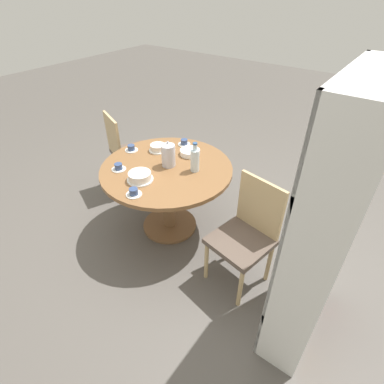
{
  "coord_description": "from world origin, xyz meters",
  "views": [
    {
      "loc": [
        1.71,
        1.54,
        2.11
      ],
      "look_at": [
        0.0,
        0.28,
        0.55
      ],
      "focal_mm": 28.0,
      "sensor_mm": 36.0,
      "label": 1
    }
  ],
  "objects_px": {
    "coffee_pot": "(168,154)",
    "cup_b": "(119,167)",
    "cup_c": "(134,192)",
    "chair_a": "(246,233)",
    "cake_second": "(158,148)",
    "cup_a": "(184,143)",
    "bookshelf": "(321,233)",
    "chair_b": "(127,150)",
    "cup_d": "(131,148)",
    "cake_main": "(140,177)",
    "water_bottle": "(195,160)"
  },
  "relations": [
    {
      "from": "cup_a",
      "to": "cup_c",
      "type": "bearing_deg",
      "value": 12.54
    },
    {
      "from": "water_bottle",
      "to": "cup_b",
      "type": "relative_size",
      "value": 2.13
    },
    {
      "from": "bookshelf",
      "to": "cake_second",
      "type": "distance_m",
      "value": 1.72
    },
    {
      "from": "cake_second",
      "to": "cup_a",
      "type": "height_order",
      "value": "cake_second"
    },
    {
      "from": "cake_second",
      "to": "cup_a",
      "type": "relative_size",
      "value": 1.4
    },
    {
      "from": "coffee_pot",
      "to": "chair_a",
      "type": "bearing_deg",
      "value": 80.98
    },
    {
      "from": "cake_second",
      "to": "cup_d",
      "type": "distance_m",
      "value": 0.26
    },
    {
      "from": "chair_b",
      "to": "bookshelf",
      "type": "distance_m",
      "value": 2.34
    },
    {
      "from": "chair_b",
      "to": "cup_b",
      "type": "relative_size",
      "value": 7.29
    },
    {
      "from": "cake_second",
      "to": "water_bottle",
      "type": "bearing_deg",
      "value": 81.06
    },
    {
      "from": "cake_second",
      "to": "cup_c",
      "type": "bearing_deg",
      "value": 26.82
    },
    {
      "from": "coffee_pot",
      "to": "cup_b",
      "type": "xyz_separation_m",
      "value": [
        0.32,
        -0.3,
        -0.09
      ]
    },
    {
      "from": "water_bottle",
      "to": "cup_d",
      "type": "distance_m",
      "value": 0.72
    },
    {
      "from": "water_bottle",
      "to": "cup_a",
      "type": "relative_size",
      "value": 2.13
    },
    {
      "from": "cake_second",
      "to": "chair_b",
      "type": "bearing_deg",
      "value": -100.14
    },
    {
      "from": "bookshelf",
      "to": "cup_b",
      "type": "xyz_separation_m",
      "value": [
        0.04,
        -1.7,
        -0.15
      ]
    },
    {
      "from": "chair_a",
      "to": "chair_b",
      "type": "height_order",
      "value": "same"
    },
    {
      "from": "chair_a",
      "to": "chair_b",
      "type": "distance_m",
      "value": 1.77
    },
    {
      "from": "water_bottle",
      "to": "cup_b",
      "type": "height_order",
      "value": "water_bottle"
    },
    {
      "from": "chair_a",
      "to": "cup_a",
      "type": "bearing_deg",
      "value": 163.15
    },
    {
      "from": "cup_c",
      "to": "chair_a",
      "type": "bearing_deg",
      "value": 114.0
    },
    {
      "from": "chair_a",
      "to": "cup_b",
      "type": "xyz_separation_m",
      "value": [
        0.18,
        -1.19,
        0.25
      ]
    },
    {
      "from": "chair_a",
      "to": "cake_second",
      "type": "distance_m",
      "value": 1.21
    },
    {
      "from": "chair_b",
      "to": "water_bottle",
      "type": "xyz_separation_m",
      "value": [
        0.18,
        1.08,
        0.33
      ]
    },
    {
      "from": "coffee_pot",
      "to": "cup_d",
      "type": "xyz_separation_m",
      "value": [
        0.0,
        -0.47,
        -0.09
      ]
    },
    {
      "from": "coffee_pot",
      "to": "bookshelf",
      "type": "bearing_deg",
      "value": 78.79
    },
    {
      "from": "coffee_pot",
      "to": "cake_main",
      "type": "bearing_deg",
      "value": -5.7
    },
    {
      "from": "chair_b",
      "to": "cup_d",
      "type": "bearing_deg",
      "value": 168.53
    },
    {
      "from": "cup_a",
      "to": "cup_d",
      "type": "distance_m",
      "value": 0.53
    },
    {
      "from": "cup_a",
      "to": "chair_b",
      "type": "bearing_deg",
      "value": -78.31
    },
    {
      "from": "cake_main",
      "to": "cup_a",
      "type": "distance_m",
      "value": 0.73
    },
    {
      "from": "cup_a",
      "to": "cup_c",
      "type": "xyz_separation_m",
      "value": [
        0.9,
        0.2,
        0.0
      ]
    },
    {
      "from": "chair_a",
      "to": "coffee_pot",
      "type": "height_order",
      "value": "coffee_pot"
    },
    {
      "from": "chair_b",
      "to": "water_bottle",
      "type": "relative_size",
      "value": 3.41
    },
    {
      "from": "bookshelf",
      "to": "chair_a",
      "type": "bearing_deg",
      "value": 75.07
    },
    {
      "from": "chair_a",
      "to": "water_bottle",
      "type": "distance_m",
      "value": 0.76
    },
    {
      "from": "chair_b",
      "to": "cup_a",
      "type": "xyz_separation_m",
      "value": [
        -0.15,
        0.71,
        0.25
      ]
    },
    {
      "from": "cake_main",
      "to": "cup_c",
      "type": "distance_m",
      "value": 0.21
    },
    {
      "from": "bookshelf",
      "to": "cup_b",
      "type": "height_order",
      "value": "bookshelf"
    },
    {
      "from": "chair_a",
      "to": "cup_c",
      "type": "height_order",
      "value": "chair_a"
    },
    {
      "from": "cup_c",
      "to": "cup_d",
      "type": "bearing_deg",
      "value": -132.88
    },
    {
      "from": "cup_c",
      "to": "chair_b",
      "type": "bearing_deg",
      "value": -129.61
    },
    {
      "from": "coffee_pot",
      "to": "cup_d",
      "type": "height_order",
      "value": "coffee_pot"
    },
    {
      "from": "water_bottle",
      "to": "cake_main",
      "type": "xyz_separation_m",
      "value": [
        0.4,
        -0.28,
        -0.07
      ]
    },
    {
      "from": "coffee_pot",
      "to": "cake_second",
      "type": "distance_m",
      "value": 0.31
    },
    {
      "from": "coffee_pot",
      "to": "cup_c",
      "type": "xyz_separation_m",
      "value": [
        0.5,
        0.07,
        -0.09
      ]
    },
    {
      "from": "chair_a",
      "to": "cup_b",
      "type": "bearing_deg",
      "value": -160.47
    },
    {
      "from": "chair_a",
      "to": "cup_b",
      "type": "height_order",
      "value": "chair_a"
    },
    {
      "from": "chair_b",
      "to": "bookshelf",
      "type": "xyz_separation_m",
      "value": [
        0.53,
        2.24,
        0.4
      ]
    },
    {
      "from": "bookshelf",
      "to": "cake_second",
      "type": "relative_size",
      "value": 10.23
    }
  ]
}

